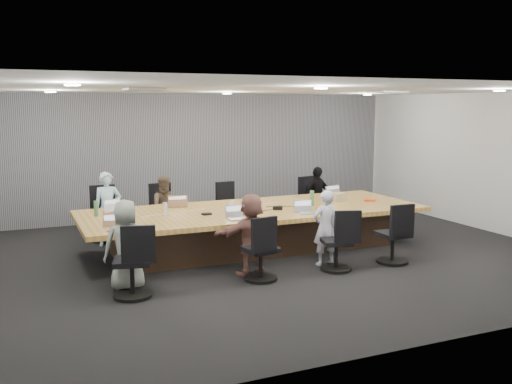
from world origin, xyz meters
name	(u,v)px	position (x,y,z in m)	size (l,w,h in m)	color
floor	(265,256)	(0.00, 0.00, 0.00)	(10.00, 8.00, 0.00)	black
ceiling	(266,89)	(0.00, 0.00, 2.80)	(10.00, 8.00, 0.00)	white
wall_back	(194,155)	(0.00, 4.00, 1.40)	(10.00, 2.80, 0.00)	silver
wall_front	(425,217)	(0.00, -4.00, 1.40)	(10.00, 2.80, 0.00)	silver
wall_right	(492,163)	(5.00, 0.00, 1.40)	(8.00, 2.80, 0.00)	silver
curtain	(195,156)	(0.00, 3.92, 1.40)	(9.80, 0.04, 2.80)	slate
conference_table	(254,227)	(0.00, 0.50, 0.40)	(6.00, 2.20, 0.74)	#3C291B
chair_0	(105,218)	(-2.32, 2.20, 0.44)	(0.59, 0.59, 0.88)	black
chair_1	(162,215)	(-1.23, 2.20, 0.42)	(0.56, 0.56, 0.84)	black
chair_2	(228,212)	(0.15, 2.20, 0.38)	(0.51, 0.51, 0.76)	black
chair_3	(308,205)	(2.03, 2.20, 0.39)	(0.53, 0.53, 0.79)	black
chair_4	(132,267)	(-2.49, -1.20, 0.41)	(0.55, 0.55, 0.82)	black
chair_5	(261,255)	(-0.62, -1.20, 0.38)	(0.52, 0.52, 0.77)	black
chair_6	(336,247)	(0.66, -1.20, 0.38)	(0.51, 0.51, 0.76)	black
chair_7	(393,239)	(1.72, -1.20, 0.40)	(0.54, 0.54, 0.80)	black
person_0	(108,209)	(-2.32, 1.85, 0.68)	(0.49, 0.32, 1.35)	#9ECADD
laptop_0	(113,210)	(-2.32, 1.30, 0.75)	(0.29, 0.20, 0.02)	#B2B2B7
person_1	(166,208)	(-1.23, 1.85, 0.62)	(0.60, 0.47, 1.23)	brown
laptop_1	(174,206)	(-1.23, 1.30, 0.75)	(0.35, 0.24, 0.02)	#8C6647
person_3	(316,196)	(2.03, 1.85, 0.63)	(0.74, 0.31, 1.26)	black
laptop_3	(330,195)	(2.03, 1.30, 0.75)	(0.35, 0.24, 0.02)	#B2B2B7
person_4	(126,245)	(-2.49, -0.85, 0.63)	(0.62, 0.40, 1.27)	gray
laptop_4	(119,229)	(-2.49, -0.30, 0.75)	(0.34, 0.24, 0.02)	#8C6647
person_5	(251,234)	(-0.62, -0.85, 0.62)	(1.15, 0.37, 1.24)	brown
laptop_5	(238,219)	(-0.62, -0.30, 0.75)	(0.29, 0.20, 0.02)	#B2B2B7
person_6	(325,228)	(0.66, -0.85, 0.61)	(0.44, 0.29, 1.21)	silver
laptop_6	(309,213)	(0.66, -0.30, 0.75)	(0.31, 0.21, 0.02)	#B2B2B7
bottle_green_left	(96,209)	(-2.65, 0.88, 0.87)	(0.07, 0.07, 0.26)	#437A4D
bottle_green_right	(312,198)	(1.09, 0.37, 0.88)	(0.08, 0.08, 0.27)	#437A4D
bottle_clear	(165,209)	(-1.60, 0.45, 0.85)	(0.07, 0.07, 0.23)	silver
cup_white_far	(232,204)	(-0.28, 0.84, 0.79)	(0.08, 0.08, 0.10)	white
cup_white_near	(328,196)	(1.76, 0.93, 0.79)	(0.09, 0.09, 0.11)	white
mug_brown	(113,216)	(-2.43, 0.52, 0.80)	(0.09, 0.09, 0.11)	brown
mic_left	(207,214)	(-0.95, 0.28, 0.76)	(0.15, 0.10, 0.03)	black
mic_right	(278,207)	(0.43, 0.42, 0.75)	(0.14, 0.09, 0.03)	black
stapler	(278,208)	(0.33, 0.21, 0.77)	(0.17, 0.04, 0.06)	black
canvas_bag	(338,197)	(1.81, 0.62, 0.81)	(0.28, 0.17, 0.15)	tan
snack_packet	(370,200)	(2.32, 0.33, 0.76)	(0.19, 0.13, 0.04)	#DF4514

